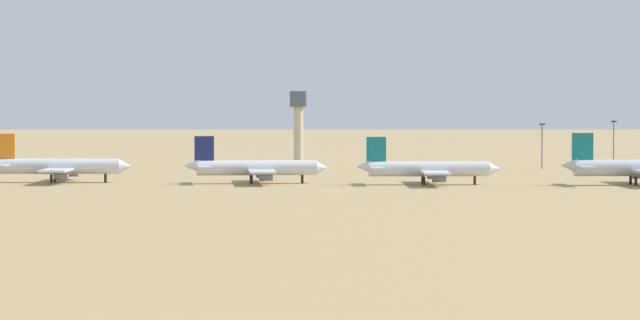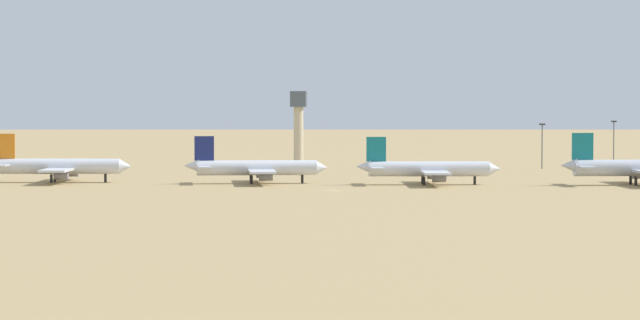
{
  "view_description": "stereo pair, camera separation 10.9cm",
  "coord_description": "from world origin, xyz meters",
  "px_view_note": "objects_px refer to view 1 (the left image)",
  "views": [
    {
      "loc": [
        22.46,
        -351.48,
        21.94
      ],
      "look_at": [
        -5.45,
        25.88,
        6.0
      ],
      "focal_mm": 84.97,
      "sensor_mm": 36.0,
      "label": 1
    },
    {
      "loc": [
        22.57,
        -351.47,
        21.94
      ],
      "look_at": [
        -5.45,
        25.88,
        6.0
      ],
      "focal_mm": 84.97,
      "sensor_mm": 36.0,
      "label": 2
    }
  ],
  "objects_px": {
    "light_pole_mid": "(542,142)",
    "light_pole_east": "(614,139)",
    "parked_jet_orange_1": "(57,166)",
    "parked_jet_teal_4": "(638,168)",
    "parked_jet_navy_2": "(255,168)",
    "control_tower": "(298,119)",
    "parked_jet_teal_3": "(428,169)"
  },
  "relations": [
    {
      "from": "parked_jet_teal_4",
      "to": "light_pole_east",
      "type": "xyz_separation_m",
      "value": [
        7.8,
        115.95,
        4.0
      ]
    },
    {
      "from": "parked_jet_orange_1",
      "to": "parked_jet_teal_4",
      "type": "distance_m",
      "value": 146.11
    },
    {
      "from": "parked_jet_navy_2",
      "to": "parked_jet_teal_3",
      "type": "xyz_separation_m",
      "value": [
        43.25,
        -1.9,
        -0.02
      ]
    },
    {
      "from": "light_pole_east",
      "to": "parked_jet_teal_3",
      "type": "bearing_deg",
      "value": -116.83
    },
    {
      "from": "control_tower",
      "to": "light_pole_east",
      "type": "relative_size",
      "value": 1.68
    },
    {
      "from": "parked_jet_teal_4",
      "to": "light_pole_mid",
      "type": "height_order",
      "value": "light_pole_mid"
    },
    {
      "from": "parked_jet_navy_2",
      "to": "parked_jet_teal_3",
      "type": "bearing_deg",
      "value": -11.87
    },
    {
      "from": "parked_jet_orange_1",
      "to": "parked_jet_teal_3",
      "type": "bearing_deg",
      "value": -5.32
    },
    {
      "from": "parked_jet_navy_2",
      "to": "control_tower",
      "type": "relative_size",
      "value": 1.53
    },
    {
      "from": "parked_jet_teal_3",
      "to": "light_pole_east",
      "type": "bearing_deg",
      "value": 57.98
    },
    {
      "from": "parked_jet_teal_3",
      "to": "control_tower",
      "type": "relative_size",
      "value": 1.52
    },
    {
      "from": "parked_jet_navy_2",
      "to": "parked_jet_teal_3",
      "type": "height_order",
      "value": "parked_jet_navy_2"
    },
    {
      "from": "parked_jet_navy_2",
      "to": "parked_jet_orange_1",
      "type": "bearing_deg",
      "value": 169.37
    },
    {
      "from": "light_pole_mid",
      "to": "light_pole_east",
      "type": "xyz_separation_m",
      "value": [
        25.35,
        33.01,
        0.19
      ]
    },
    {
      "from": "parked_jet_navy_2",
      "to": "control_tower",
      "type": "distance_m",
      "value": 121.04
    },
    {
      "from": "parked_jet_orange_1",
      "to": "parked_jet_teal_4",
      "type": "xyz_separation_m",
      "value": [
        146.1,
        -1.01,
        0.16
      ]
    },
    {
      "from": "parked_jet_orange_1",
      "to": "parked_jet_teal_3",
      "type": "height_order",
      "value": "parked_jet_orange_1"
    },
    {
      "from": "light_pole_mid",
      "to": "parked_jet_orange_1",
      "type": "bearing_deg",
      "value": -147.49
    },
    {
      "from": "parked_jet_teal_3",
      "to": "control_tower",
      "type": "distance_m",
      "value": 130.25
    },
    {
      "from": "parked_jet_orange_1",
      "to": "control_tower",
      "type": "bearing_deg",
      "value": 63.33
    },
    {
      "from": "parked_jet_teal_4",
      "to": "light_pole_east",
      "type": "bearing_deg",
      "value": 78.54
    },
    {
      "from": "control_tower",
      "to": "parked_jet_orange_1",
      "type": "bearing_deg",
      "value": -113.2
    },
    {
      "from": "parked_jet_teal_3",
      "to": "light_pole_east",
      "type": "distance_m",
      "value": 132.28
    },
    {
      "from": "light_pole_mid",
      "to": "light_pole_east",
      "type": "height_order",
      "value": "light_pole_east"
    },
    {
      "from": "parked_jet_navy_2",
      "to": "control_tower",
      "type": "height_order",
      "value": "control_tower"
    },
    {
      "from": "parked_jet_teal_4",
      "to": "light_pole_mid",
      "type": "bearing_deg",
      "value": 94.34
    },
    {
      "from": "control_tower",
      "to": "parked_jet_navy_2",
      "type": "bearing_deg",
      "value": -90.11
    },
    {
      "from": "parked_jet_teal_3",
      "to": "parked_jet_navy_2",
      "type": "bearing_deg",
      "value": 172.29
    },
    {
      "from": "parked_jet_navy_2",
      "to": "light_pole_mid",
      "type": "distance_m",
      "value": 113.73
    },
    {
      "from": "parked_jet_teal_3",
      "to": "control_tower",
      "type": "bearing_deg",
      "value": 104.16
    },
    {
      "from": "parked_jet_teal_3",
      "to": "parked_jet_teal_4",
      "type": "height_order",
      "value": "parked_jet_teal_4"
    },
    {
      "from": "parked_jet_teal_4",
      "to": "light_pole_east",
      "type": "distance_m",
      "value": 116.28
    }
  ]
}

